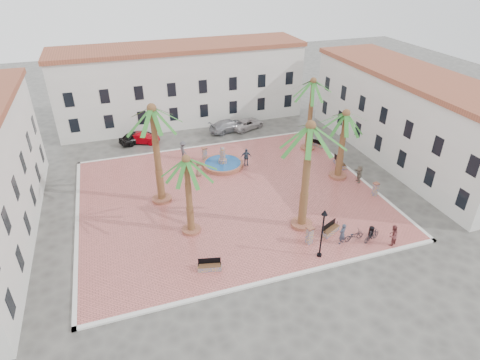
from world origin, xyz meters
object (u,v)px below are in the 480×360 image
(bench_se, at_px, (331,230))
(pedestrian_east, at_px, (359,174))
(fountain, at_px, (223,163))
(palm_s, at_px, (310,138))
(lamppost_s, at_px, (323,225))
(bench_ne, at_px, (316,144))
(bicycle_a, at_px, (354,235))
(bench_s, at_px, (210,267))
(car_black, at_px, (136,137))
(lamppost_e, at_px, (340,143))
(pedestrian_fountain_a, at_px, (198,169))
(bollard_e, at_px, (375,189))
(pedestrian_north, at_px, (183,150))
(bench_e, at_px, (340,163))
(palm_sw, at_px, (187,169))
(palm_nw, at_px, (153,119))
(car_silver, at_px, (229,125))
(cyclist_b, at_px, (393,235))
(palm_ne, at_px, (313,89))
(car_white, at_px, (247,124))
(litter_bin, at_px, (371,231))
(bollard_se, at_px, (310,235))
(car_red, at_px, (142,138))
(pedestrian_fountain_b, at_px, (246,157))
(cyclist_a, at_px, (342,234))
(bollard_n, at_px, (205,154))
(bicycle_b, at_px, (372,235))

(bench_se, relative_size, pedestrian_east, 1.06)
(fountain, xyz_separation_m, palm_s, (3.15, -11.71, 7.38))
(lamppost_s, bearing_deg, bench_ne, 62.83)
(palm_s, height_order, bicycle_a, palm_s)
(bench_s, relative_size, car_black, 0.43)
(lamppost_e, relative_size, pedestrian_fountain_a, 2.32)
(bollard_e, relative_size, pedestrian_north, 0.68)
(bench_e, distance_m, bollard_e, 6.00)
(palm_sw, distance_m, pedestrian_north, 13.63)
(palm_sw, distance_m, bench_se, 12.16)
(fountain, distance_m, palm_nw, 10.99)
(fountain, xyz_separation_m, bench_s, (-5.18, -14.35, -0.05))
(bench_s, height_order, car_silver, car_silver)
(bicycle_a, distance_m, cyclist_b, 2.79)
(palm_ne, distance_m, car_white, 10.98)
(litter_bin, relative_size, car_black, 0.19)
(bench_se, bearing_deg, palm_nw, 117.02)
(bollard_se, distance_m, car_red, 24.54)
(pedestrian_north, xyz_separation_m, pedestrian_east, (14.80, -10.21, -0.11))
(cyclist_b, relative_size, pedestrian_fountain_b, 0.93)
(car_red, bearing_deg, cyclist_a, -130.25)
(palm_ne, distance_m, car_red, 19.83)
(lamppost_e, xyz_separation_m, cyclist_a, (-6.38, -11.37, -1.54))
(palm_nw, bearing_deg, car_white, 46.27)
(bench_se, height_order, lamppost_s, lamppost_s)
(pedestrian_fountain_a, bearing_deg, pedestrian_fountain_b, -17.75)
(bollard_n, distance_m, pedestrian_fountain_b, 4.48)
(fountain, height_order, bicycle_b, fountain)
(bench_e, distance_m, bench_ne, 5.08)
(palm_nw, bearing_deg, lamppost_s, -48.90)
(bench_s, xyz_separation_m, bollard_e, (16.54, 4.59, 0.43))
(bench_se, relative_size, litter_bin, 2.38)
(bench_se, xyz_separation_m, bench_ne, (6.50, 14.65, -0.02))
(bench_e, distance_m, litter_bin, 11.44)
(bollard_e, height_order, bicycle_b, bollard_e)
(palm_sw, xyz_separation_m, palm_s, (8.57, -2.11, 2.09))
(palm_nw, distance_m, bench_se, 16.50)
(palm_s, relative_size, bench_ne, 5.44)
(cyclist_b, bearing_deg, litter_bin, -81.93)
(car_white, bearing_deg, palm_s, 150.75)
(bench_ne, distance_m, car_silver, 10.98)
(bollard_se, xyz_separation_m, bicycle_a, (3.38, -0.76, -0.31))
(lamppost_e, distance_m, pedestrian_fountain_b, 9.59)
(bench_se, bearing_deg, bench_s, 159.93)
(bench_ne, height_order, pedestrian_fountain_a, pedestrian_fountain_a)
(bollard_n, bearing_deg, litter_bin, -61.19)
(car_red, relative_size, car_silver, 0.78)
(palm_s, bearing_deg, bench_s, -162.41)
(palm_s, distance_m, litter_bin, 9.06)
(bicycle_a, distance_m, pedestrian_fountain_b, 14.62)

